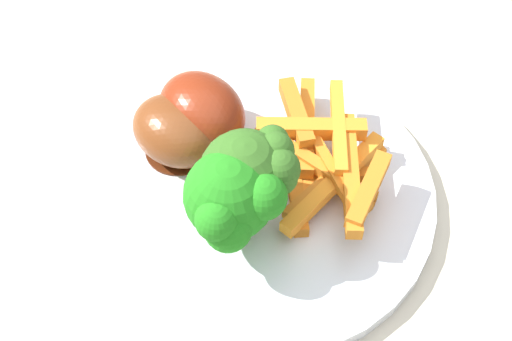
{
  "coord_description": "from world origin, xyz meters",
  "views": [
    {
      "loc": [
        0.06,
        0.29,
        1.13
      ],
      "look_at": [
        0.01,
        0.01,
        0.76
      ],
      "focal_mm": 47.28,
      "sensor_mm": 36.0,
      "label": 1
    }
  ],
  "objects_px": {
    "broccoli_floret_front": "(233,199)",
    "chicken_drumstick_far": "(205,115)",
    "dining_table": "(264,258)",
    "broccoli_floret_middle": "(252,173)",
    "carrot_fries_pile": "(323,159)",
    "chicken_drumstick_near": "(182,134)",
    "dinner_plate": "(256,192)"
  },
  "relations": [
    {
      "from": "broccoli_floret_front",
      "to": "chicken_drumstick_far",
      "type": "bearing_deg",
      "value": -85.43
    },
    {
      "from": "dining_table",
      "to": "broccoli_floret_middle",
      "type": "xyz_separation_m",
      "value": [
        0.02,
        0.04,
        0.17
      ]
    },
    {
      "from": "dining_table",
      "to": "chicken_drumstick_far",
      "type": "xyz_separation_m",
      "value": [
        0.04,
        -0.04,
        0.15
      ]
    },
    {
      "from": "carrot_fries_pile",
      "to": "chicken_drumstick_far",
      "type": "xyz_separation_m",
      "value": [
        0.08,
        -0.05,
        0.01
      ]
    },
    {
      "from": "carrot_fries_pile",
      "to": "chicken_drumstick_far",
      "type": "distance_m",
      "value": 0.09
    },
    {
      "from": "broccoli_floret_front",
      "to": "chicken_drumstick_far",
      "type": "relative_size",
      "value": 0.66
    },
    {
      "from": "chicken_drumstick_near",
      "to": "carrot_fries_pile",
      "type": "bearing_deg",
      "value": 159.47
    },
    {
      "from": "dinner_plate",
      "to": "carrot_fries_pile",
      "type": "distance_m",
      "value": 0.05
    },
    {
      "from": "broccoli_floret_front",
      "to": "chicken_drumstick_far",
      "type": "height_order",
      "value": "broccoli_floret_front"
    },
    {
      "from": "dinner_plate",
      "to": "chicken_drumstick_near",
      "type": "height_order",
      "value": "chicken_drumstick_near"
    },
    {
      "from": "broccoli_floret_front",
      "to": "carrot_fries_pile",
      "type": "distance_m",
      "value": 0.09
    },
    {
      "from": "carrot_fries_pile",
      "to": "chicken_drumstick_far",
      "type": "bearing_deg",
      "value": -32.18
    },
    {
      "from": "broccoli_floret_middle",
      "to": "carrot_fries_pile",
      "type": "bearing_deg",
      "value": -153.26
    },
    {
      "from": "dinner_plate",
      "to": "broccoli_floret_front",
      "type": "height_order",
      "value": "broccoli_floret_front"
    },
    {
      "from": "dinner_plate",
      "to": "chicken_drumstick_far",
      "type": "distance_m",
      "value": 0.07
    },
    {
      "from": "chicken_drumstick_far",
      "to": "chicken_drumstick_near",
      "type": "bearing_deg",
      "value": 35.11
    },
    {
      "from": "dining_table",
      "to": "chicken_drumstick_far",
      "type": "relative_size",
      "value": 8.21
    },
    {
      "from": "dining_table",
      "to": "carrot_fries_pile",
      "type": "relative_size",
      "value": 6.41
    },
    {
      "from": "dining_table",
      "to": "broccoli_floret_middle",
      "type": "height_order",
      "value": "broccoli_floret_middle"
    },
    {
      "from": "dining_table",
      "to": "broccoli_floret_middle",
      "type": "relative_size",
      "value": 12.38
    },
    {
      "from": "carrot_fries_pile",
      "to": "dining_table",
      "type": "bearing_deg",
      "value": -11.21
    },
    {
      "from": "broccoli_floret_middle",
      "to": "dinner_plate",
      "type": "bearing_deg",
      "value": -105.28
    },
    {
      "from": "chicken_drumstick_far",
      "to": "dinner_plate",
      "type": "bearing_deg",
      "value": 118.69
    },
    {
      "from": "dinner_plate",
      "to": "broccoli_floret_middle",
      "type": "distance_m",
      "value": 0.06
    },
    {
      "from": "carrot_fries_pile",
      "to": "broccoli_floret_middle",
      "type": "bearing_deg",
      "value": 26.74
    },
    {
      "from": "chicken_drumstick_far",
      "to": "dining_table",
      "type": "bearing_deg",
      "value": 132.99
    },
    {
      "from": "dinner_plate",
      "to": "chicken_drumstick_far",
      "type": "relative_size",
      "value": 2.2
    },
    {
      "from": "dinner_plate",
      "to": "chicken_drumstick_near",
      "type": "relative_size",
      "value": 2.21
    },
    {
      "from": "dinner_plate",
      "to": "broccoli_floret_middle",
      "type": "relative_size",
      "value": 3.31
    },
    {
      "from": "broccoli_floret_front",
      "to": "carrot_fries_pile",
      "type": "bearing_deg",
      "value": -147.69
    },
    {
      "from": "dining_table",
      "to": "dinner_plate",
      "type": "height_order",
      "value": "dinner_plate"
    },
    {
      "from": "dining_table",
      "to": "chicken_drumstick_near",
      "type": "xyz_separation_m",
      "value": [
        0.06,
        -0.03,
        0.14
      ]
    }
  ]
}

